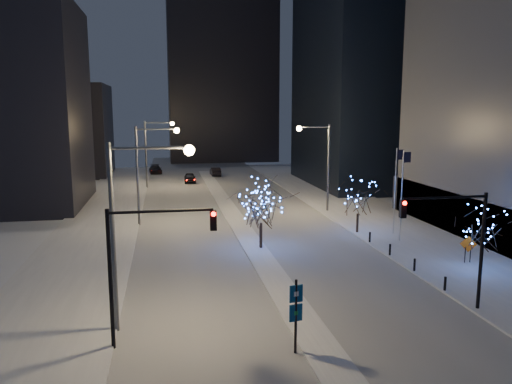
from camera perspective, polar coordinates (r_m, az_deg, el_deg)
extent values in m
plane|color=silver|center=(27.51, 6.11, -15.63)|extent=(160.00, 160.00, 0.00)
cube|color=#9FA4AE|center=(60.43, -3.32, -1.69)|extent=(20.00, 130.00, 0.02)
cube|color=silver|center=(55.56, -2.68, -2.60)|extent=(2.00, 80.00, 0.15)
cube|color=silver|center=(50.52, 16.09, -4.18)|extent=(10.00, 90.00, 0.15)
cube|color=silver|center=(45.85, -18.61, -5.68)|extent=(8.00, 90.00, 0.15)
cube|color=black|center=(95.78, -21.84, 6.56)|extent=(18.00, 16.00, 16.00)
cube|color=black|center=(116.99, -3.99, 13.97)|extent=(24.00, 14.00, 42.00)
cylinder|color=#595E66|center=(26.83, -16.02, -5.24)|extent=(0.24, 0.24, 10.00)
cylinder|color=#595E66|center=(25.94, -12.08, 4.96)|extent=(4.00, 0.16, 0.16)
sphere|color=#F5CE7A|center=(25.97, -7.64, 4.76)|extent=(0.56, 0.56, 0.56)
cylinder|color=#595E66|center=(51.36, -13.39, 1.74)|extent=(0.24, 0.24, 10.00)
cylinder|color=#595E66|center=(50.90, -11.33, 7.06)|extent=(4.00, 0.16, 0.16)
sphere|color=#F5CE7A|center=(50.92, -9.06, 6.96)|extent=(0.56, 0.56, 0.56)
cylinder|color=#595E66|center=(76.20, -12.47, 4.19)|extent=(0.24, 0.24, 10.00)
cylinder|color=#595E66|center=(75.89, -11.07, 7.78)|extent=(4.00, 0.16, 0.16)
sphere|color=#F5CE7A|center=(75.90, -9.55, 7.71)|extent=(0.56, 0.56, 0.56)
cylinder|color=#595E66|center=(57.25, 8.26, 2.66)|extent=(0.24, 0.24, 10.00)
cylinder|color=#595E66|center=(56.36, 6.68, 7.39)|extent=(3.50, 0.16, 0.16)
sphere|color=#F5CE7A|center=(55.88, 4.94, 7.24)|extent=(0.56, 0.56, 0.56)
cylinder|color=black|center=(25.35, -16.30, -9.66)|extent=(0.20, 0.20, 7.00)
cylinder|color=black|center=(24.34, -10.79, -2.17)|extent=(5.00, 0.14, 0.14)
cube|color=black|center=(24.56, -4.91, -3.25)|extent=(0.32, 0.28, 1.00)
sphere|color=#FF0C05|center=(24.31, -4.88, -2.53)|extent=(0.22, 0.22, 0.22)
cylinder|color=black|center=(31.61, 24.38, -6.33)|extent=(0.20, 0.20, 7.00)
cylinder|color=black|center=(29.56, 20.83, -0.59)|extent=(5.00, 0.14, 0.14)
cube|color=black|center=(28.45, 16.45, -1.86)|extent=(0.32, 0.28, 1.00)
sphere|color=#FF0C05|center=(28.23, 16.64, -1.23)|extent=(0.22, 0.22, 0.22)
cylinder|color=silver|center=(45.33, 16.29, -0.46)|extent=(0.10, 0.10, 8.00)
cube|color=black|center=(45.05, 16.89, 3.82)|extent=(0.70, 0.03, 0.90)
cylinder|color=silver|center=(47.80, 15.60, 0.06)|extent=(0.10, 0.10, 8.00)
cube|color=black|center=(47.54, 16.16, 4.12)|extent=(0.70, 0.03, 0.90)
cylinder|color=black|center=(34.67, 20.80, -9.76)|extent=(0.16, 0.16, 0.90)
cylinder|color=black|center=(37.96, 17.66, -7.93)|extent=(0.16, 0.16, 0.90)
cylinder|color=black|center=(41.37, 15.06, -6.37)|extent=(0.16, 0.16, 0.90)
cylinder|color=black|center=(44.88, 12.88, -5.05)|extent=(0.16, 0.16, 0.90)
imported|color=black|center=(81.04, -7.56, 1.62)|extent=(1.89, 4.53, 1.53)
imported|color=black|center=(88.62, -4.67, 2.32)|extent=(1.68, 4.61, 1.51)
imported|color=black|center=(93.83, -11.42, 2.56)|extent=(2.55, 5.32, 1.50)
cylinder|color=black|center=(41.90, 0.59, -4.97)|extent=(0.22, 0.22, 2.13)
cylinder|color=black|center=(42.13, 0.53, -5.12)|extent=(0.22, 0.22, 1.81)
cylinder|color=black|center=(40.07, 24.31, -6.91)|extent=(0.22, 0.22, 1.58)
cylinder|color=black|center=(48.18, 11.51, -3.47)|extent=(0.22, 0.22, 1.78)
cylinder|color=black|center=(24.56, 4.56, -14.04)|extent=(0.13, 0.13, 3.71)
cube|color=navy|center=(24.12, 4.60, -11.50)|extent=(0.66, 0.20, 0.85)
cube|color=navy|center=(24.48, 4.57, -13.59)|extent=(0.66, 0.20, 0.85)
cylinder|color=black|center=(41.17, 22.78, -6.64)|extent=(0.07, 0.07, 1.22)
cylinder|color=black|center=(41.41, 23.30, -6.58)|extent=(0.07, 0.07, 1.22)
cube|color=#F35E0C|center=(41.08, 23.11, -5.49)|extent=(1.18, 0.52, 1.26)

